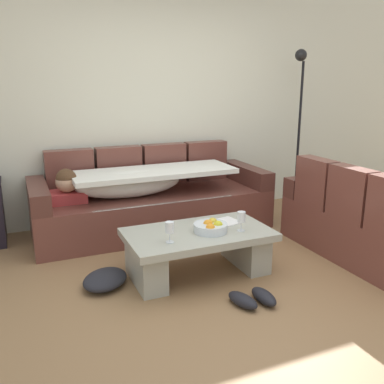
# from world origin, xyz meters

# --- Properties ---
(ground_plane) EXTENTS (14.00, 14.00, 0.00)m
(ground_plane) POSITION_xyz_m (0.00, 0.00, 0.00)
(ground_plane) COLOR olive
(back_wall) EXTENTS (9.00, 0.10, 2.70)m
(back_wall) POSITION_xyz_m (0.00, 2.15, 1.35)
(back_wall) COLOR beige
(back_wall) RESTS_ON ground_plane
(couch_along_wall) EXTENTS (2.50, 0.92, 0.88)m
(couch_along_wall) POSITION_xyz_m (-0.29, 1.63, 0.33)
(couch_along_wall) COLOR brown
(couch_along_wall) RESTS_ON ground_plane
(couch_near_window) EXTENTS (0.92, 1.73, 0.88)m
(couch_near_window) POSITION_xyz_m (1.40, 0.07, 0.33)
(couch_near_window) COLOR brown
(couch_near_window) RESTS_ON ground_plane
(coffee_table) EXTENTS (1.20, 0.68, 0.38)m
(coffee_table) POSITION_xyz_m (-0.24, 0.41, 0.24)
(coffee_table) COLOR #A4A594
(coffee_table) RESTS_ON ground_plane
(fruit_bowl) EXTENTS (0.28, 0.28, 0.10)m
(fruit_bowl) POSITION_xyz_m (-0.15, 0.36, 0.42)
(fruit_bowl) COLOR silver
(fruit_bowl) RESTS_ON coffee_table
(wine_glass_near_left) EXTENTS (0.07, 0.07, 0.17)m
(wine_glass_near_left) POSITION_xyz_m (-0.55, 0.27, 0.50)
(wine_glass_near_left) COLOR silver
(wine_glass_near_left) RESTS_ON coffee_table
(wine_glass_near_right) EXTENTS (0.07, 0.07, 0.17)m
(wine_glass_near_right) POSITION_xyz_m (0.09, 0.28, 0.50)
(wine_glass_near_right) COLOR silver
(wine_glass_near_right) RESTS_ON coffee_table
(open_magazine) EXTENTS (0.32, 0.26, 0.01)m
(open_magazine) POSITION_xyz_m (0.04, 0.51, 0.39)
(open_magazine) COLOR white
(open_magazine) RESTS_ON coffee_table
(floor_lamp) EXTENTS (0.33, 0.31, 1.95)m
(floor_lamp) POSITION_xyz_m (1.71, 1.73, 1.12)
(floor_lamp) COLOR black
(floor_lamp) RESTS_ON ground_plane
(pair_of_shoes) EXTENTS (0.33, 0.30, 0.09)m
(pair_of_shoes) POSITION_xyz_m (-0.08, -0.22, 0.04)
(pair_of_shoes) COLOR black
(pair_of_shoes) RESTS_ON ground_plane
(crumpled_garment) EXTENTS (0.51, 0.51, 0.12)m
(crumpled_garment) POSITION_xyz_m (-1.02, 0.49, 0.06)
(crumpled_garment) COLOR #232328
(crumpled_garment) RESTS_ON ground_plane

